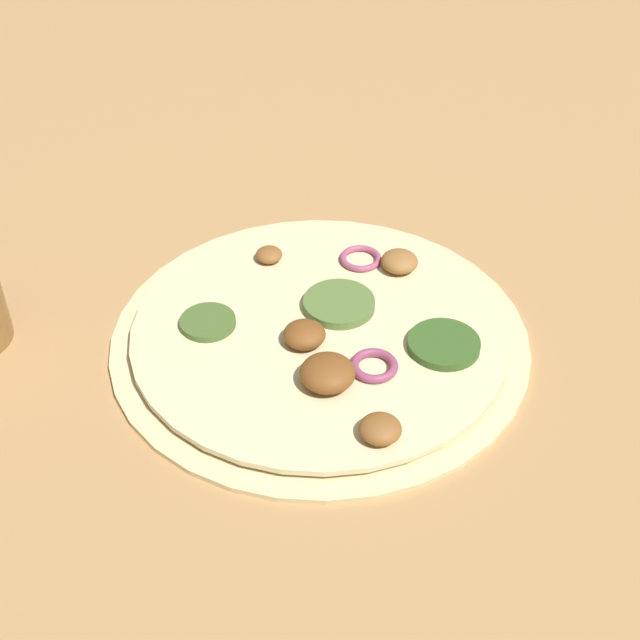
# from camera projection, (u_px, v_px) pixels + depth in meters

# --- Properties ---
(ground_plane) EXTENTS (3.00, 3.00, 0.00)m
(ground_plane) POSITION_uv_depth(u_px,v_px,m) (320.00, 339.00, 0.62)
(ground_plane) COLOR tan
(pizza) EXTENTS (0.29, 0.29, 0.03)m
(pizza) POSITION_uv_depth(u_px,v_px,m) (323.00, 333.00, 0.61)
(pizza) COLOR beige
(pizza) RESTS_ON ground_plane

